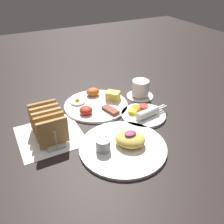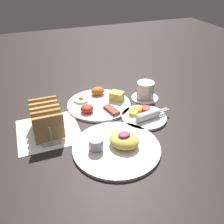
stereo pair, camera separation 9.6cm
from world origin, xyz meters
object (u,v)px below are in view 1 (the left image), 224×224
at_px(toast_rack, 48,124).
at_px(coffee_cup, 140,89).
at_px(plate_breakfast, 96,103).
at_px(plate_foreground, 123,145).
at_px(plate_condiments, 144,114).

height_order(toast_rack, coffee_cup, toast_rack).
bearing_deg(plate_breakfast, plate_foreground, -96.35).
bearing_deg(coffee_cup, plate_breakfast, 175.58).
bearing_deg(plate_condiments, toast_rack, 173.11).
height_order(plate_breakfast, toast_rack, toast_rack).
bearing_deg(plate_breakfast, coffee_cup, -4.42).
relative_size(plate_breakfast, plate_foreground, 0.93).
relative_size(plate_condiments, plate_foreground, 0.66).
distance_m(plate_foreground, coffee_cup, 0.37).
bearing_deg(plate_foreground, toast_rack, 138.49).
height_order(plate_breakfast, coffee_cup, coffee_cup).
distance_m(plate_condiments, coffee_cup, 0.17).
relative_size(plate_condiments, toast_rack, 1.06).
relative_size(plate_breakfast, plate_condiments, 1.41).
bearing_deg(plate_foreground, plate_breakfast, 83.65).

